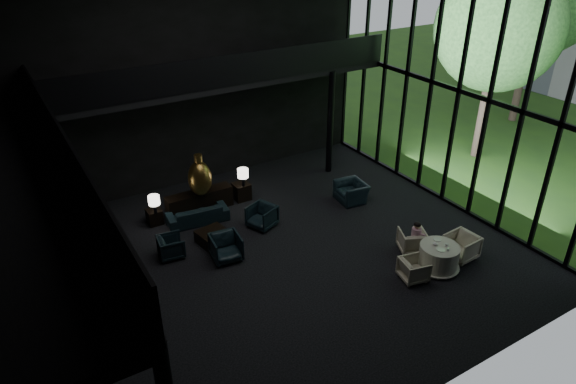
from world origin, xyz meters
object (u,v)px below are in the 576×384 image
dining_table (438,259)px  dining_chair_west (414,269)px  table_lamp_left (154,201)px  side_table_right (241,191)px  lounge_armchair_east (262,215)px  dining_chair_east (462,244)px  lounge_armchair_west (171,246)px  window_armchair (351,189)px  lounge_armchair_south (226,245)px  child (417,231)px  coffee_table (214,237)px  bronze_urn (200,178)px  side_table_left (154,217)px  console (200,201)px  sofa (197,212)px  table_lamp_right (243,174)px  dining_chair_north (412,240)px

dining_table → dining_chair_west: dining_table is taller
table_lamp_left → side_table_right: (3.20, 0.24, -0.65)m
lounge_armchair_east → dining_chair_east: 6.20m
lounge_armchair_west → window_armchair: size_ratio=0.66×
lounge_armchair_west → lounge_armchair_south: size_ratio=0.73×
side_table_right → child: (2.93, -5.70, 0.45)m
coffee_table → dining_chair_east: (5.92, -4.52, 0.27)m
lounge_armchair_east → lounge_armchair_south: bearing=-81.8°
dining_chair_west → child: size_ratio=1.08×
bronze_urn → lounge_armchair_east: bearing=-53.0°
lounge_armchair_east → dining_chair_west: (2.27, -4.62, -0.10)m
side_table_left → child: 8.37m
bronze_urn → coffee_table: 2.20m
console → dining_chair_east: bearing=-50.1°
sofa → child: 7.03m
console → lounge_armchair_east: lounge_armchair_east is taller
lounge_armchair_west → dining_table: 7.78m
table_lamp_left → table_lamp_right: size_ratio=0.96×
coffee_table → side_table_right: bearing=45.9°
console → window_armchair: 5.32m
window_armchair → dining_chair_east: bearing=14.2°
bronze_urn → side_table_right: bronze_urn is taller
dining_chair_north → console: bearing=-26.0°
lounge_armchair_south → window_armchair: size_ratio=0.91×
bronze_urn → coffee_table: bearing=-102.6°
console → table_lamp_left: (-1.60, -0.23, 0.59)m
table_lamp_right → window_armchair: (3.28, -1.94, -0.61)m
console → dining_table: size_ratio=1.81×
window_armchair → dining_chair_west: 4.68m
side_table_left → child: (6.13, -5.69, 0.51)m
console → window_armchair: window_armchair is taller
table_lamp_right → lounge_armchair_south: size_ratio=0.67×
console → lounge_armchair_east: size_ratio=2.61×
side_table_right → lounge_armchair_south: 3.67m
table_lamp_right → coffee_table: bearing=-136.8°
child → side_table_left: bearing=-42.9°
console → dining_chair_west: console is taller
side_table_right → lounge_armchair_east: (-0.27, -2.01, 0.14)m
side_table_right → child: size_ratio=0.98×
coffee_table → child: bearing=-36.3°
side_table_right → sofa: (-1.95, -0.65, 0.07)m
console → dining_table: (4.55, -6.61, -0.04)m
side_table_right → dining_chair_east: bearing=-59.3°
console → lounge_armchair_west: bearing=-130.3°
lounge_armchair_south → console: bearing=88.6°
sofa → lounge_armchair_south: lounge_armchair_south is taller
sofa → coffee_table: size_ratio=2.19×
lounge_armchair_east → child: bearing=18.5°
bronze_urn → child: 7.12m
table_lamp_left → console: bearing=8.3°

